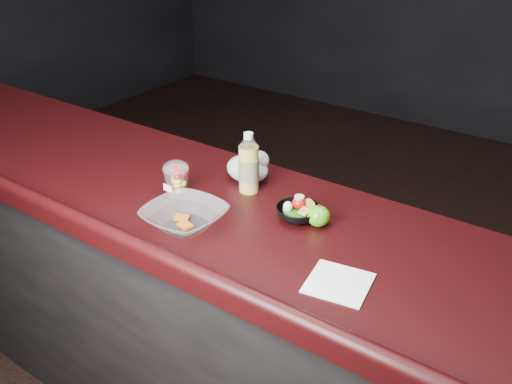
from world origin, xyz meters
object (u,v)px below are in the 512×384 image
fruit_cup (176,178)px  snack_bowl (298,212)px  green_apple (319,216)px  takeout_bowl (185,217)px  lemonade_bottle (249,167)px

fruit_cup → snack_bowl: (0.42, 0.10, -0.04)m
green_apple → snack_bowl: (-0.07, -0.00, -0.01)m
fruit_cup → green_apple: 0.50m
takeout_bowl → lemonade_bottle: bearing=85.2°
green_apple → lemonade_bottle: bearing=168.9°
lemonade_bottle → green_apple: 0.32m
green_apple → snack_bowl: bearing=-178.0°
lemonade_bottle → snack_bowl: size_ratio=1.33×
lemonade_bottle → snack_bowl: bearing=-14.9°
fruit_cup → takeout_bowl: bearing=-40.9°
snack_bowl → takeout_bowl: snack_bowl is taller
takeout_bowl → snack_bowl: bearing=42.0°
snack_bowl → takeout_bowl: bearing=-138.0°
fruit_cup → lemonade_bottle: bearing=42.6°
green_apple → snack_bowl: size_ratio=0.47×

